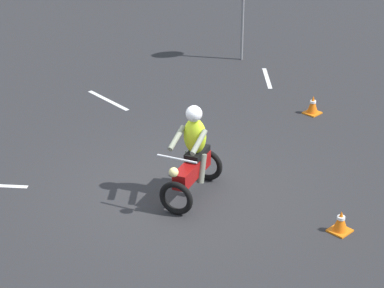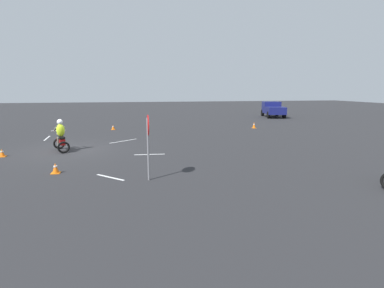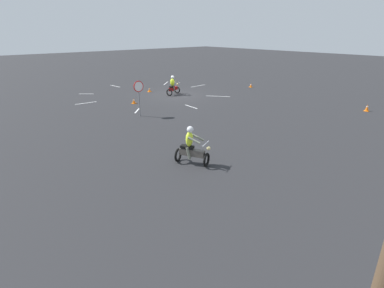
{
  "view_description": "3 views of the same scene",
  "coord_description": "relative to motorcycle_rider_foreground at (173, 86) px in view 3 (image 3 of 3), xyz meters",
  "views": [
    {
      "loc": [
        -7.82,
        -8.28,
        6.42
      ],
      "look_at": [
        0.13,
        -0.31,
        1.0
      ],
      "focal_mm": 70.0,
      "sensor_mm": 36.0,
      "label": 1
    },
    {
      "loc": [
        16.32,
        3.33,
        3.16
      ],
      "look_at": [
        4.28,
        5.74,
        0.9
      ],
      "focal_mm": 28.0,
      "sensor_mm": 36.0,
      "label": 2
    },
    {
      "loc": [
        15.98,
        20.52,
        5.3
      ],
      "look_at": [
        8.43,
        11.79,
        0.9
      ],
      "focal_mm": 28.0,
      "sensor_mm": 36.0,
      "label": 3
    }
  ],
  "objects": [
    {
      "name": "lane_stripe_nw",
      "position": [
        -2.52,
        3.05,
        -0.72
      ],
      "size": [
        1.38,
        1.63,
        0.01
      ],
      "primitive_type": "cube",
      "rotation": [
        0.0,
        0.0,
        3.84
      ],
      "color": "silver",
      "rests_on": "ground"
    },
    {
      "name": "stop_sign",
      "position": [
        5.91,
        4.14,
        0.91
      ],
      "size": [
        0.7,
        0.08,
        2.3
      ],
      "color": "slate",
      "rests_on": "ground"
    },
    {
      "name": "lane_stripe_s",
      "position": [
        1.82,
        -7.3,
        -0.72
      ],
      "size": [
        0.27,
        1.76,
        0.01
      ],
      "primitive_type": "cube",
      "rotation": [
        0.0,
        0.0,
        6.38
      ],
      "color": "silver",
      "rests_on": "ground"
    },
    {
      "name": "motorcycle_rider_foreground",
      "position": [
        0.0,
        0.0,
        0.0
      ],
      "size": [
        1.55,
        1.08,
        1.66
      ],
      "rotation": [
        0.0,
        0.0,
        1.94
      ],
      "color": "black",
      "rests_on": "ground"
    },
    {
      "name": "lane_stripe_sw",
      "position": [
        -3.14,
        -5.36,
        -0.72
      ],
      "size": [
        1.66,
        1.49,
        0.01
      ],
      "primitive_type": "cube",
      "rotation": [
        0.0,
        0.0,
        5.44
      ],
      "color": "silver",
      "rests_on": "ground"
    },
    {
      "name": "lane_stripe_e",
      "position": [
        7.1,
        -1.87,
        -0.72
      ],
      "size": [
        1.67,
        0.22,
        0.01
      ],
      "primitive_type": "cube",
      "rotation": [
        0.0,
        0.0,
        1.5
      ],
      "color": "silver",
      "rests_on": "ground"
    },
    {
      "name": "motorcycle_rider_background",
      "position": [
        8.28,
        12.06,
        0.0
      ],
      "size": [
        1.16,
        1.52,
        1.66
      ],
      "rotation": [
        0.0,
        0.0,
        0.45
      ],
      "color": "black",
      "rests_on": "ground"
    },
    {
      "name": "lane_stripe_w",
      "position": [
        -4.61,
        -1.88,
        -0.72
      ],
      "size": [
        1.97,
        0.24,
        0.01
      ],
      "primitive_type": "cube",
      "rotation": [
        0.0,
        0.0,
        4.78
      ],
      "color": "silver",
      "rests_on": "ground"
    },
    {
      "name": "ground_plane",
      "position": [
        -0.16,
        0.3,
        -0.73
      ],
      "size": [
        120.0,
        120.0,
        0.0
      ],
      "primitive_type": "plane",
      "color": "#28282B"
    },
    {
      "name": "traffic_cone_mid_center",
      "position": [
        4.35,
        0.7,
        -0.53
      ],
      "size": [
        0.32,
        0.32,
        0.4
      ],
      "color": "orange",
      "rests_on": "ground"
    },
    {
      "name": "lane_stripe_ne",
      "position": [
        5.32,
        2.77,
        -0.72
      ],
      "size": [
        1.03,
        1.06,
        0.01
      ],
      "primitive_type": "cube",
      "rotation": [
        0.0,
        0.0,
        2.38
      ],
      "color": "silver",
      "rests_on": "ground"
    },
    {
      "name": "traffic_cone_near_right",
      "position": [
        0.83,
        -2.48,
        -0.55
      ],
      "size": [
        0.32,
        0.32,
        0.37
      ],
      "color": "orange",
      "rests_on": "ground"
    },
    {
      "name": "traffic_cone_mid_left",
      "position": [
        -6.74,
        13.4,
        -0.49
      ],
      "size": [
        0.32,
        0.32,
        0.48
      ],
      "color": "orange",
      "rests_on": "ground"
    },
    {
      "name": "lane_stripe_se",
      "position": [
        5.63,
        -5.36,
        -0.72
      ],
      "size": [
        1.05,
        0.95,
        0.01
      ],
      "primitive_type": "cube",
      "rotation": [
        0.0,
        0.0,
        7.13
      ],
      "color": "silver",
      "rests_on": "ground"
    },
    {
      "name": "traffic_cone_near_left",
      "position": [
        -8.07,
        2.12,
        -0.54
      ],
      "size": [
        0.32,
        0.32,
        0.38
      ],
      "color": "orange",
      "rests_on": "ground"
    },
    {
      "name": "lane_stripe_n",
      "position": [
        1.69,
        4.39,
        -0.72
      ],
      "size": [
        0.21,
        1.49,
        0.01
      ],
      "primitive_type": "cube",
      "rotation": [
        0.0,
        0.0,
        3.06
      ],
      "color": "silver",
      "rests_on": "ground"
    }
  ]
}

